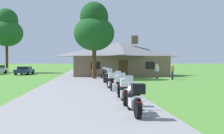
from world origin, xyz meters
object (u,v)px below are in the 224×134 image
at_px(motorcycle_red_sixth_in_row, 108,77).
at_px(motorcycle_blue_third_in_row, 119,86).
at_px(motorcycle_white_nearest_to_camera, 134,98).
at_px(bystander_tan_shirt_near_lodge, 172,71).
at_px(tree_left_far, 7,29).
at_px(parked_navy_sedan_far_left, 25,70).
at_px(motorcycle_red_fourth_in_row, 111,81).
at_px(motorcycle_black_farthest_in_row, 104,75).
at_px(motorcycle_blue_second_in_row, 124,91).
at_px(motorcycle_red_fifth_in_row, 109,79).
at_px(bystander_white_shirt_beside_signpost, 157,71).
at_px(tree_by_lodge_front, 94,29).

bearing_deg(motorcycle_red_sixth_in_row, motorcycle_blue_third_in_row, -85.58).
height_order(motorcycle_white_nearest_to_camera, bystander_tan_shirt_near_lodge, bystander_tan_shirt_near_lodge).
xyz_separation_m(motorcycle_white_nearest_to_camera, bystander_tan_shirt_near_lodge, (7.34, 16.31, 0.31)).
xyz_separation_m(tree_left_far, parked_navy_sedan_far_left, (4.60, -6.66, -6.87)).
height_order(motorcycle_red_sixth_in_row, bystander_tan_shirt_near_lodge, bystander_tan_shirt_near_lodge).
distance_m(motorcycle_white_nearest_to_camera, motorcycle_red_fourth_in_row, 7.36).
bearing_deg(motorcycle_black_farthest_in_row, motorcycle_red_fourth_in_row, -87.62).
bearing_deg(parked_navy_sedan_far_left, motorcycle_blue_second_in_row, -64.94).
bearing_deg(parked_navy_sedan_far_left, motorcycle_black_farthest_in_row, -49.30).
relative_size(motorcycle_white_nearest_to_camera, motorcycle_blue_second_in_row, 1.00).
bearing_deg(motorcycle_red_fourth_in_row, motorcycle_black_farthest_in_row, 87.91).
relative_size(motorcycle_blue_second_in_row, tree_left_far, 0.19).
relative_size(motorcycle_red_fifth_in_row, bystander_white_shirt_beside_signpost, 1.25).
distance_m(bystander_tan_shirt_near_lodge, bystander_white_shirt_beside_signpost, 1.65).
relative_size(motorcycle_red_fourth_in_row, bystander_tan_shirt_near_lodge, 1.25).
height_order(motorcycle_blue_third_in_row, motorcycle_red_sixth_in_row, same).
relative_size(motorcycle_blue_second_in_row, motorcycle_red_fourth_in_row, 1.00).
xyz_separation_m(motorcycle_black_farthest_in_row, bystander_tan_shirt_near_lodge, (7.29, 1.72, 0.32)).
xyz_separation_m(motorcycle_red_sixth_in_row, tree_by_lodge_front, (-0.92, 6.47, 4.90)).
xyz_separation_m(motorcycle_blue_third_in_row, parked_navy_sedan_far_left, (-10.81, 23.86, 0.03)).
bearing_deg(tree_left_far, motorcycle_red_sixth_in_row, -56.36).
xyz_separation_m(motorcycle_blue_second_in_row, motorcycle_red_fourth_in_row, (-0.07, 5.10, 0.00)).
xyz_separation_m(motorcycle_red_sixth_in_row, parked_navy_sedan_far_left, (-10.85, 16.56, 0.03)).
xyz_separation_m(motorcycle_red_fourth_in_row, motorcycle_black_farthest_in_row, (0.12, 7.24, -0.01)).
height_order(motorcycle_white_nearest_to_camera, tree_by_lodge_front, tree_by_lodge_front).
relative_size(motorcycle_blue_second_in_row, bystander_tan_shirt_near_lodge, 1.25).
bearing_deg(tree_by_lodge_front, bystander_white_shirt_beside_signpost, -9.26).
bearing_deg(motorcycle_blue_third_in_row, motorcycle_red_fourth_in_row, 98.05).
relative_size(motorcycle_white_nearest_to_camera, bystander_tan_shirt_near_lodge, 1.25).
relative_size(motorcycle_red_fifth_in_row, tree_left_far, 0.19).
relative_size(motorcycle_blue_third_in_row, bystander_white_shirt_beside_signpost, 1.25).
bearing_deg(motorcycle_white_nearest_to_camera, motorcycle_blue_second_in_row, 89.40).
bearing_deg(motorcycle_blue_second_in_row, tree_left_far, 118.17).
relative_size(motorcycle_black_farthest_in_row, parked_navy_sedan_far_left, 0.49).
relative_size(motorcycle_red_fourth_in_row, motorcycle_black_farthest_in_row, 1.00).
relative_size(tree_by_lodge_front, tree_left_far, 0.76).
distance_m(motorcycle_blue_second_in_row, bystander_tan_shirt_near_lodge, 15.86).
bearing_deg(bystander_tan_shirt_near_lodge, tree_by_lodge_front, -55.76).
height_order(motorcycle_white_nearest_to_camera, bystander_white_shirt_beside_signpost, bystander_white_shirt_beside_signpost).
distance_m(motorcycle_red_fourth_in_row, bystander_tan_shirt_near_lodge, 11.63).
bearing_deg(tree_left_far, motorcycle_blue_second_in_row, -64.97).
height_order(motorcycle_white_nearest_to_camera, motorcycle_red_sixth_in_row, same).
height_order(bystander_tan_shirt_near_lodge, tree_left_far, tree_left_far).
bearing_deg(motorcycle_red_fifth_in_row, tree_by_lodge_front, 104.26).
bearing_deg(tree_by_lodge_front, motorcycle_blue_third_in_row, -86.34).
relative_size(motorcycle_red_fourth_in_row, motorcycle_red_sixth_in_row, 1.00).
bearing_deg(bystander_white_shirt_beside_signpost, motorcycle_red_fourth_in_row, 24.44).
bearing_deg(motorcycle_black_farthest_in_row, tree_left_far, 130.19).
height_order(motorcycle_red_fourth_in_row, parked_navy_sedan_far_left, motorcycle_red_fourth_in_row).
relative_size(motorcycle_blue_second_in_row, motorcycle_red_fifth_in_row, 1.00).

